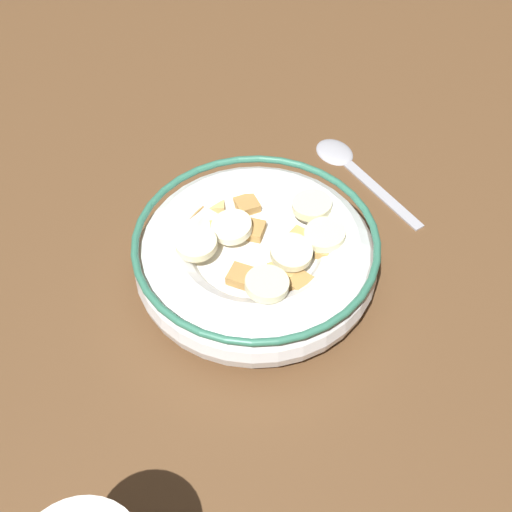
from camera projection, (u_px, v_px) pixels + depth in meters
ground_plane at (256, 287)px, 59.06cm from camera, size 98.50×98.50×2.00cm
cereal_bowl at (256, 257)px, 56.12cm from camera, size 19.41×19.41×5.97cm
spoon at (347, 160)px, 67.19cm from camera, size 13.84×7.84×0.80cm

